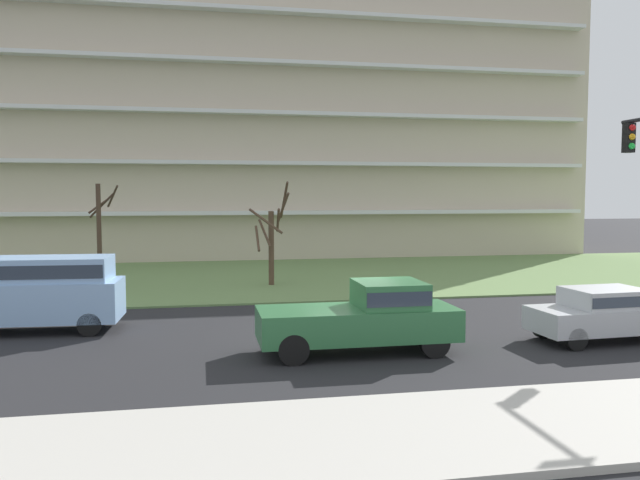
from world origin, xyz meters
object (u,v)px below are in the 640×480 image
pickup_green_near_left (366,316)px  sedan_silver_center_right (605,312)px  tree_left (272,238)px  van_blue_center_left (35,288)px  tree_far_left (100,233)px

pickup_green_near_left → sedan_silver_center_right: pickup_green_near_left is taller
tree_left → pickup_green_near_left: (1.11, -12.81, -1.27)m
van_blue_center_left → sedan_silver_center_right: (16.81, -4.50, -0.52)m
tree_far_left → pickup_green_near_left: size_ratio=0.88×
tree_far_left → sedan_silver_center_right: size_ratio=1.06×
van_blue_center_left → sedan_silver_center_right: bearing=167.9°
tree_far_left → pickup_green_near_left: bearing=-55.2°
tree_left → van_blue_center_left: 11.87m
tree_left → tree_far_left: bearing=-178.0°
pickup_green_near_left → sedan_silver_center_right: 7.28m
van_blue_center_left → tree_left: bearing=-132.4°
tree_far_left → sedan_silver_center_right: bearing=-38.1°
pickup_green_near_left → van_blue_center_left: van_blue_center_left is taller
sedan_silver_center_right → tree_left: bearing=120.2°
tree_far_left → van_blue_center_left: tree_far_left is taller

